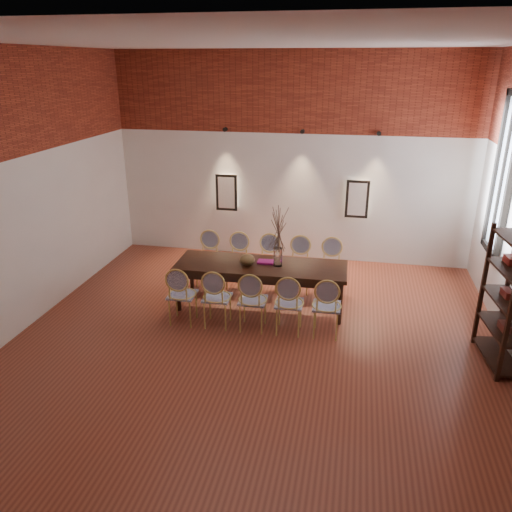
% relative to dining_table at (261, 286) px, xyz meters
% --- Properties ---
extents(floor, '(7.00, 7.00, 0.02)m').
position_rel_dining_table_xyz_m(floor, '(0.14, -1.11, -0.39)').
color(floor, brown).
rests_on(floor, ground).
extents(ceiling, '(7.00, 7.00, 0.02)m').
position_rel_dining_table_xyz_m(ceiling, '(0.14, -1.11, 3.63)').
color(ceiling, silver).
rests_on(ceiling, ground).
extents(wall_back, '(7.00, 0.10, 4.00)m').
position_rel_dining_table_xyz_m(wall_back, '(0.14, 2.44, 1.62)').
color(wall_back, silver).
rests_on(wall_back, ground).
extents(wall_front, '(7.00, 0.10, 4.00)m').
position_rel_dining_table_xyz_m(wall_front, '(0.14, -4.66, 1.62)').
color(wall_front, silver).
rests_on(wall_front, ground).
extents(wall_left, '(0.10, 7.00, 4.00)m').
position_rel_dining_table_xyz_m(wall_left, '(-3.41, -1.11, 1.62)').
color(wall_left, silver).
rests_on(wall_left, ground).
extents(brick_band_back, '(7.00, 0.02, 1.50)m').
position_rel_dining_table_xyz_m(brick_band_back, '(0.14, 2.37, 2.88)').
color(brick_band_back, maroon).
rests_on(brick_band_back, ground).
extents(brick_band_front, '(7.00, 0.02, 1.50)m').
position_rel_dining_table_xyz_m(brick_band_front, '(0.14, -4.59, 2.88)').
color(brick_band_front, maroon).
rests_on(brick_band_front, ground).
extents(brick_band_left, '(0.02, 7.00, 1.50)m').
position_rel_dining_table_xyz_m(brick_band_left, '(-3.34, -1.11, 2.88)').
color(brick_band_left, maroon).
rests_on(brick_band_left, ground).
extents(niche_left, '(0.36, 0.06, 0.66)m').
position_rel_dining_table_xyz_m(niche_left, '(-1.16, 2.34, 0.93)').
color(niche_left, '#FFEAC6').
rests_on(niche_left, wall_back).
extents(niche_right, '(0.36, 0.06, 0.66)m').
position_rel_dining_table_xyz_m(niche_right, '(1.44, 2.34, 0.93)').
color(niche_right, '#FFEAC6').
rests_on(niche_right, wall_back).
extents(spot_fixture_left, '(0.08, 0.10, 0.08)m').
position_rel_dining_table_xyz_m(spot_fixture_left, '(-1.16, 2.31, 2.17)').
color(spot_fixture_left, black).
rests_on(spot_fixture_left, wall_back).
extents(spot_fixture_mid, '(0.08, 0.10, 0.08)m').
position_rel_dining_table_xyz_m(spot_fixture_mid, '(0.34, 2.31, 2.17)').
color(spot_fixture_mid, black).
rests_on(spot_fixture_mid, wall_back).
extents(spot_fixture_right, '(0.08, 0.10, 0.08)m').
position_rel_dining_table_xyz_m(spot_fixture_right, '(1.74, 2.31, 2.17)').
color(spot_fixture_right, black).
rests_on(spot_fixture_right, wall_back).
extents(window_glass, '(0.02, 0.78, 2.38)m').
position_rel_dining_table_xyz_m(window_glass, '(3.60, 0.89, 1.77)').
color(window_glass, silver).
rests_on(window_glass, wall_right).
extents(window_frame, '(0.08, 0.90, 2.50)m').
position_rel_dining_table_xyz_m(window_frame, '(3.58, 0.89, 1.77)').
color(window_frame, black).
rests_on(window_frame, wall_right).
extents(window_mullion, '(0.06, 0.06, 2.40)m').
position_rel_dining_table_xyz_m(window_mullion, '(3.58, 0.89, 1.77)').
color(window_mullion, black).
rests_on(window_mullion, wall_right).
extents(dining_table, '(2.74, 0.93, 0.75)m').
position_rel_dining_table_xyz_m(dining_table, '(0.00, 0.00, 0.00)').
color(dining_table, black).
rests_on(dining_table, floor).
extents(chair_near_a, '(0.45, 0.45, 0.94)m').
position_rel_dining_table_xyz_m(chair_near_a, '(-1.08, -0.74, 0.09)').
color(chair_near_a, tan).
rests_on(chair_near_a, floor).
extents(chair_near_b, '(0.45, 0.45, 0.94)m').
position_rel_dining_table_xyz_m(chair_near_b, '(-0.53, -0.73, 0.09)').
color(chair_near_b, tan).
rests_on(chair_near_b, floor).
extents(chair_near_c, '(0.45, 0.45, 0.94)m').
position_rel_dining_table_xyz_m(chair_near_c, '(0.01, -0.72, 0.09)').
color(chair_near_c, tan).
rests_on(chair_near_c, floor).
extents(chair_near_d, '(0.45, 0.45, 0.94)m').
position_rel_dining_table_xyz_m(chair_near_d, '(0.56, -0.71, 0.09)').
color(chair_near_d, tan).
rests_on(chair_near_d, floor).
extents(chair_near_e, '(0.45, 0.45, 0.94)m').
position_rel_dining_table_xyz_m(chair_near_e, '(1.11, -0.70, 0.09)').
color(chair_near_e, tan).
rests_on(chair_near_e, floor).
extents(chair_far_a, '(0.45, 0.45, 0.94)m').
position_rel_dining_table_xyz_m(chair_far_a, '(-1.11, 0.70, 0.09)').
color(chair_far_a, tan).
rests_on(chair_far_a, floor).
extents(chair_far_b, '(0.45, 0.45, 0.94)m').
position_rel_dining_table_xyz_m(chair_far_b, '(-0.56, 0.71, 0.09)').
color(chair_far_b, tan).
rests_on(chair_far_b, floor).
extents(chair_far_c, '(0.45, 0.45, 0.94)m').
position_rel_dining_table_xyz_m(chair_far_c, '(-0.01, 0.72, 0.09)').
color(chair_far_c, tan).
rests_on(chair_far_c, floor).
extents(chair_far_d, '(0.45, 0.45, 0.94)m').
position_rel_dining_table_xyz_m(chair_far_d, '(0.53, 0.73, 0.09)').
color(chair_far_d, tan).
rests_on(chair_far_d, floor).
extents(chair_far_e, '(0.45, 0.45, 0.94)m').
position_rel_dining_table_xyz_m(chair_far_e, '(1.08, 0.74, 0.09)').
color(chair_far_e, tan).
rests_on(chair_far_e, floor).
extents(vase, '(0.14, 0.14, 0.30)m').
position_rel_dining_table_xyz_m(vase, '(0.27, 0.01, 0.53)').
color(vase, silver).
rests_on(vase, dining_table).
extents(dried_branches, '(0.50, 0.50, 0.70)m').
position_rel_dining_table_xyz_m(dried_branches, '(0.27, 0.01, 0.98)').
color(dried_branches, '#483428').
rests_on(dried_branches, vase).
extents(bowl, '(0.24, 0.24, 0.18)m').
position_rel_dining_table_xyz_m(bowl, '(-0.21, -0.05, 0.46)').
color(bowl, brown).
rests_on(bowl, dining_table).
extents(book, '(0.26, 0.19, 0.03)m').
position_rel_dining_table_xyz_m(book, '(0.06, 0.09, 0.39)').
color(book, '#8D0F64').
rests_on(book, dining_table).
extents(shelving_rack, '(0.49, 1.04, 1.80)m').
position_rel_dining_table_xyz_m(shelving_rack, '(3.42, -0.94, 0.53)').
color(shelving_rack, black).
rests_on(shelving_rack, floor).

